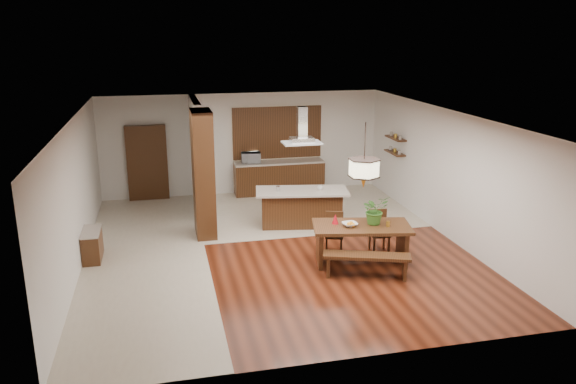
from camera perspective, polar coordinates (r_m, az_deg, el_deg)
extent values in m
plane|color=#3E170B|center=(12.37, -1.36, -5.66)|extent=(9.00, 9.00, 0.00)
cube|color=white|center=(11.62, -1.46, 7.75)|extent=(8.00, 9.00, 0.04)
cube|color=silver|center=(16.24, -4.61, 4.90)|extent=(8.00, 0.04, 2.90)
cube|color=silver|center=(7.80, 5.32, -7.65)|extent=(8.00, 0.04, 2.90)
cube|color=silver|center=(11.82, -20.77, -0.36)|extent=(0.04, 9.00, 2.90)
cube|color=silver|center=(13.28, 15.77, 1.82)|extent=(0.04, 9.00, 2.90)
cube|color=beige|center=(12.17, -14.23, -6.54)|extent=(2.50, 9.00, 0.01)
cube|color=beige|center=(14.93, 1.40, -1.78)|extent=(5.50, 4.00, 0.01)
cube|color=#3D1D0F|center=(11.62, -1.45, 7.68)|extent=(8.00, 9.00, 0.02)
cube|color=#321C0D|center=(12.88, -8.60, 1.82)|extent=(0.45, 1.00, 2.90)
cube|color=silver|center=(14.92, -9.26, 3.75)|extent=(0.18, 2.40, 2.90)
cube|color=#321C0D|center=(12.33, -19.26, -5.12)|extent=(0.37, 0.88, 0.63)
cube|color=#321C0D|center=(16.06, -14.11, 2.88)|extent=(1.10, 0.20, 2.10)
cube|color=#321C0D|center=(16.34, -0.91, 1.42)|extent=(2.60, 0.60, 0.90)
cube|color=#B5AA9E|center=(16.23, -0.92, 3.05)|extent=(2.60, 0.62, 0.05)
cube|color=#A17330|center=(16.31, -1.12, 6.07)|extent=(2.60, 0.08, 1.50)
cube|color=#321C0D|center=(15.50, 10.79, 3.94)|extent=(0.26, 0.90, 0.04)
cube|color=#321C0D|center=(15.43, 10.87, 5.39)|extent=(0.26, 0.90, 0.04)
cube|color=#321C0D|center=(11.42, 7.50, -3.51)|extent=(2.10, 1.34, 0.06)
cube|color=#321C0D|center=(11.46, 3.23, -5.49)|extent=(0.24, 0.78, 0.75)
cube|color=#321C0D|center=(11.72, 11.53, -5.31)|extent=(0.24, 0.78, 0.75)
imported|color=#366923|center=(11.43, 8.82, -1.81)|extent=(0.62, 0.56, 0.59)
imported|color=beige|center=(11.31, 6.30, -3.29)|extent=(0.33, 0.33, 0.07)
cone|color=#B40C18|center=(11.40, 4.82, -2.73)|extent=(0.16, 0.16, 0.21)
cylinder|color=gold|center=(11.40, 10.13, -3.21)|extent=(0.09, 0.09, 0.11)
cube|color=#321C0D|center=(13.61, 1.36, -1.70)|extent=(2.00, 1.03, 0.86)
cube|color=#B5AA9E|center=(13.43, 1.43, 0.09)|extent=(2.33, 1.31, 0.05)
imported|color=silver|center=(13.45, 3.28, 0.42)|extent=(0.13, 0.13, 0.10)
imported|color=silver|center=(16.06, -3.80, 3.51)|extent=(0.56, 0.40, 0.30)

